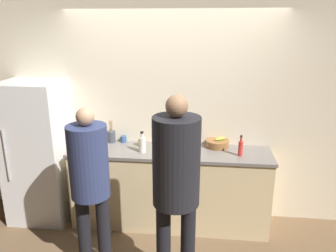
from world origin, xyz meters
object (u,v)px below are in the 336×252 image
(person_left, at_px, (90,176))
(fruit_bowl, at_px, (217,143))
(bottle_clear, at_px, (142,144))
(cup_blue, at_px, (123,139))
(person_center, at_px, (176,177))
(refrigerator, at_px, (38,152))
(bottle_red, at_px, (241,148))
(utensil_crock, at_px, (111,136))
(cup_yellow, at_px, (142,142))

(person_left, relative_size, fruit_bowl, 6.12)
(bottle_clear, relative_size, cup_blue, 3.11)
(person_center, bearing_deg, refrigerator, 150.47)
(person_center, height_order, cup_blue, person_center)
(person_center, xyz_separation_m, bottle_red, (0.63, 0.94, -0.07))
(cup_blue, bearing_deg, utensil_crock, -172.96)
(bottle_red, bearing_deg, person_center, -123.66)
(cup_blue, bearing_deg, person_center, -58.31)
(cup_yellow, relative_size, cup_blue, 1.16)
(bottle_red, xyz_separation_m, cup_yellow, (-1.13, 0.18, -0.05))
(bottle_clear, bearing_deg, utensil_crock, 147.19)
(utensil_crock, height_order, bottle_clear, utensil_crock)
(bottle_clear, bearing_deg, person_left, -115.43)
(utensil_crock, bearing_deg, person_center, -53.27)
(bottle_red, relative_size, cup_yellow, 2.59)
(person_center, distance_m, cup_yellow, 1.23)
(person_left, height_order, bottle_clear, person_left)
(person_center, relative_size, cup_blue, 23.06)
(cup_yellow, bearing_deg, person_left, -108.55)
(fruit_bowl, bearing_deg, cup_blue, 177.78)
(fruit_bowl, relative_size, bottle_red, 1.13)
(person_left, distance_m, bottle_clear, 0.83)
(bottle_clear, distance_m, cup_yellow, 0.20)
(fruit_bowl, bearing_deg, cup_yellow, -175.78)
(utensil_crock, bearing_deg, cup_yellow, -13.09)
(utensil_crock, height_order, cup_blue, utensil_crock)
(cup_yellow, distance_m, cup_blue, 0.27)
(bottle_red, bearing_deg, refrigerator, 178.66)
(cup_yellow, height_order, cup_blue, cup_yellow)
(person_left, relative_size, utensil_crock, 5.93)
(person_center, xyz_separation_m, cup_blue, (-0.76, 1.23, -0.13))
(fruit_bowl, xyz_separation_m, bottle_clear, (-0.85, -0.25, 0.05))
(person_center, height_order, cup_yellow, person_center)
(cup_blue, bearing_deg, person_left, -93.44)
(fruit_bowl, distance_m, utensil_crock, 1.29)
(refrigerator, relative_size, fruit_bowl, 6.39)
(person_center, relative_size, bottle_clear, 7.42)
(bottle_red, bearing_deg, bottle_clear, -179.43)
(utensil_crock, height_order, cup_yellow, utensil_crock)
(refrigerator, relative_size, person_center, 0.95)
(person_left, bearing_deg, cup_yellow, 71.45)
(person_center, height_order, bottle_clear, person_center)
(person_center, height_order, bottle_red, person_center)
(refrigerator, relative_size, cup_blue, 21.83)
(person_left, xyz_separation_m, cup_yellow, (0.31, 0.93, 0.01))
(fruit_bowl, distance_m, cup_yellow, 0.89)
(bottle_red, distance_m, cup_yellow, 1.15)
(bottle_red, relative_size, cup_blue, 3.01)
(person_center, xyz_separation_m, cup_yellow, (-0.51, 1.12, -0.12))
(fruit_bowl, height_order, bottle_clear, bottle_clear)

